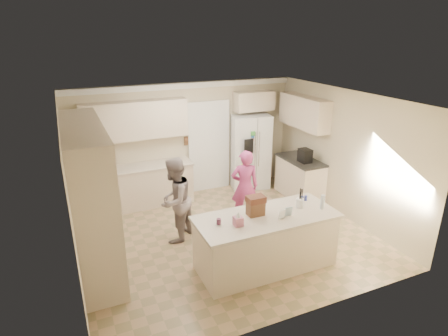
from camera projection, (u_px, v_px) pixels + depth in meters
name	position (u px, v px, depth m)	size (l,w,h in m)	color
floor	(227.00, 237.00, 7.08)	(5.20, 4.60, 0.02)	tan
ceiling	(227.00, 98.00, 6.17)	(5.20, 4.60, 0.02)	white
wall_back	(186.00, 140.00, 8.61)	(5.20, 0.02, 2.60)	beige
wall_front	(303.00, 233.00, 4.64)	(5.20, 0.02, 2.60)	beige
wall_left	(69.00, 197.00, 5.65)	(0.02, 4.60, 2.60)	beige
wall_right	(344.00, 154.00, 7.61)	(0.02, 4.60, 2.60)	beige
crown_back	(185.00, 86.00, 8.14)	(5.20, 0.08, 0.12)	white
pantry_bank	(90.00, 196.00, 5.98)	(0.60, 2.60, 2.35)	beige
back_base_cab	(142.00, 187.00, 8.21)	(2.20, 0.60, 0.88)	beige
back_countertop	(140.00, 167.00, 8.04)	(2.24, 0.63, 0.04)	beige
back_upper_cab	(135.00, 120.00, 7.81)	(2.20, 0.35, 0.80)	beige
doorway_opening	(209.00, 147.00, 8.88)	(0.90, 0.06, 2.10)	black
doorway_casing	(209.00, 148.00, 8.85)	(1.02, 0.03, 2.22)	white
wall_frame_upper	(187.00, 129.00, 8.50)	(0.15, 0.02, 0.20)	brown
wall_frame_lower	(187.00, 141.00, 8.59)	(0.15, 0.02, 0.20)	brown
refrigerator	(250.00, 151.00, 9.10)	(0.90, 0.70, 1.80)	white
fridge_seam	(257.00, 155.00, 8.80)	(0.01, 0.02, 1.78)	gray
fridge_dispenser	(249.00, 146.00, 8.62)	(0.22, 0.03, 0.35)	black
fridge_handle_l	(255.00, 150.00, 8.71)	(0.02, 0.02, 0.85)	silver
fridge_handle_r	(259.00, 149.00, 8.75)	(0.02, 0.02, 0.85)	silver
over_fridge_cab	(254.00, 101.00, 8.80)	(0.95, 0.35, 0.45)	beige
right_base_cab	(300.00, 179.00, 8.65)	(0.60, 1.20, 0.88)	beige
right_countertop	(301.00, 160.00, 8.49)	(0.63, 1.24, 0.04)	#2D2B28
right_upper_cab	(304.00, 112.00, 8.35)	(0.35, 1.50, 0.70)	beige
coffee_maker	(305.00, 156.00, 8.24)	(0.22, 0.28, 0.30)	black
island_base	(266.00, 242.00, 6.06)	(2.20, 0.90, 0.88)	beige
island_top	(267.00, 217.00, 5.90)	(2.28, 0.96, 0.05)	beige
utensil_crock	(300.00, 203.00, 6.15)	(0.13, 0.13, 0.15)	white
tissue_box	(238.00, 221.00, 5.57)	(0.13, 0.13, 0.14)	#C36986
tissue_plume	(238.00, 215.00, 5.53)	(0.08, 0.08, 0.08)	white
dollhouse_body	(256.00, 208.00, 5.88)	(0.26, 0.18, 0.22)	brown
dollhouse_roof	(256.00, 199.00, 5.83)	(0.28, 0.20, 0.10)	#592D1E
jam_jar	(219.00, 222.00, 5.62)	(0.07, 0.07, 0.09)	#59263F
greeting_card_a	(282.00, 215.00, 5.75)	(0.12, 0.01, 0.16)	white
greeting_card_b	(288.00, 212.00, 5.85)	(0.12, 0.01, 0.16)	silver
water_bottle	(323.00, 202.00, 6.08)	(0.07, 0.07, 0.24)	silver
shaker_salt	(302.00, 199.00, 6.37)	(0.05, 0.05, 0.09)	#333E9A
shaker_pepper	(306.00, 198.00, 6.40)	(0.05, 0.05, 0.09)	#333E9A
teen_boy	(175.00, 200.00, 6.73)	(0.77, 0.60, 1.59)	gray
teen_girl	(245.00, 187.00, 7.42)	(0.55, 0.36, 1.50)	#BD447E
fridge_magnets	(257.00, 155.00, 8.79)	(0.76, 0.02, 1.44)	tan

